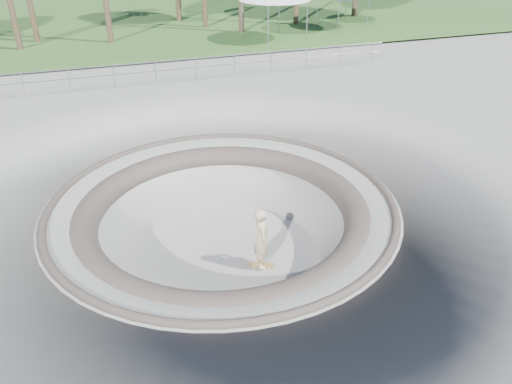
{
  "coord_description": "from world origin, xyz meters",
  "views": [
    {
      "loc": [
        -3.16,
        -12.29,
        7.48
      ],
      "look_at": [
        1.21,
        0.45,
        -0.1
      ],
      "focal_mm": 35.0,
      "sensor_mm": 36.0,
      "label": 1
    }
  ],
  "objects": [
    {
      "name": "skateboard",
      "position": [
        0.91,
        -0.95,
        -1.84
      ],
      "size": [
        0.75,
        0.47,
        0.08
      ],
      "color": "olive",
      "rests_on": "ground"
    },
    {
      "name": "ground",
      "position": [
        0.0,
        0.0,
        0.0
      ],
      "size": [
        180.0,
        180.0,
        0.0
      ],
      "primitive_type": "plane",
      "color": "gray",
      "rests_on": "ground"
    },
    {
      "name": "safety_railing",
      "position": [
        0.0,
        12.0,
        0.69
      ],
      "size": [
        25.0,
        0.06,
        1.03
      ],
      "color": "#909498",
      "rests_on": "ground"
    },
    {
      "name": "distant_hills",
      "position": [
        3.78,
        57.17,
        -7.02
      ],
      "size": [
        103.2,
        45.0,
        28.6
      ],
      "color": "brown",
      "rests_on": "ground"
    },
    {
      "name": "skater",
      "position": [
        0.91,
        -0.95,
        -0.86
      ],
      "size": [
        0.58,
        0.77,
        1.92
      ],
      "primitive_type": "imported",
      "rotation": [
        0.0,
        0.0,
        1.39
      ],
      "color": "#D6B88A",
      "rests_on": "skateboard"
    },
    {
      "name": "skate_bowl",
      "position": [
        0.0,
        0.0,
        -1.83
      ],
      "size": [
        14.0,
        14.0,
        4.1
      ],
      "color": "gray",
      "rests_on": "ground"
    },
    {
      "name": "grass_strip",
      "position": [
        0.0,
        34.0,
        0.22
      ],
      "size": [
        180.0,
        36.0,
        0.12
      ],
      "color": "#2B5421",
      "rests_on": "ground"
    }
  ]
}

